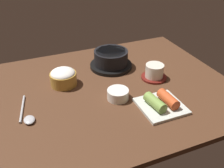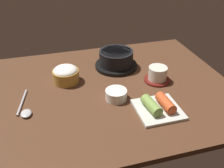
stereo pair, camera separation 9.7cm
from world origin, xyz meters
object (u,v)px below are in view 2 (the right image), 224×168
object	(u,v)px
rice_bowl	(66,74)
spoon	(25,110)
stone_pot	(116,59)
tea_cup_with_saucer	(158,75)
kimchi_plate	(158,107)
banchan_cup_center	(116,94)

from	to	relation	value
rice_bowl	spoon	world-z (taller)	rice_bowl
stone_pot	spoon	size ratio (longest dim) A/B	1.08
tea_cup_with_saucer	kimchi_plate	world-z (taller)	tea_cup_with_saucer
rice_bowl	spoon	size ratio (longest dim) A/B	0.60
tea_cup_with_saucer	stone_pot	bearing A→B (deg)	127.59
banchan_cup_center	spoon	world-z (taller)	banchan_cup_center
rice_bowl	tea_cup_with_saucer	world-z (taller)	rice_bowl
rice_bowl	banchan_cup_center	bearing A→B (deg)	-46.99
stone_pot	tea_cup_with_saucer	bearing A→B (deg)	-52.41
banchan_cup_center	stone_pot	bearing A→B (deg)	73.54
banchan_cup_center	kimchi_plate	world-z (taller)	kimchi_plate
stone_pot	spoon	xyz separation A→B (cm)	(-39.26, -22.20, -3.17)
stone_pot	rice_bowl	size ratio (longest dim) A/B	1.79
stone_pot	spoon	bearing A→B (deg)	-150.51
stone_pot	banchan_cup_center	distance (cm)	24.82
banchan_cup_center	kimchi_plate	bearing A→B (deg)	-41.85
tea_cup_with_saucer	kimchi_plate	distance (cm)	19.54
kimchi_plate	spoon	world-z (taller)	kimchi_plate
spoon	rice_bowl	bearing A→B (deg)	43.91
kimchi_plate	spoon	size ratio (longest dim) A/B	0.86
spoon	banchan_cup_center	bearing A→B (deg)	-2.74
rice_bowl	tea_cup_with_saucer	size ratio (longest dim) A/B	0.99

